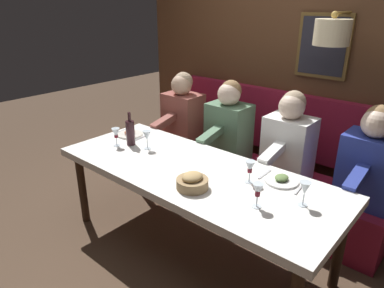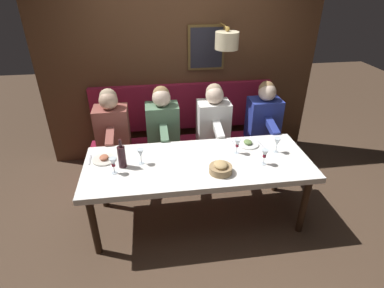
{
  "view_description": "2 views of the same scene",
  "coord_description": "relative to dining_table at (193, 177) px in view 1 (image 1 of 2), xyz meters",
  "views": [
    {
      "loc": [
        -1.8,
        -1.56,
        1.92
      ],
      "look_at": [
        0.05,
        0.06,
        0.92
      ],
      "focal_mm": 32.69,
      "sensor_mm": 36.0,
      "label": 1
    },
    {
      "loc": [
        -2.59,
        0.43,
        2.42
      ],
      "look_at": [
        0.05,
        0.06,
        0.92
      ],
      "focal_mm": 28.9,
      "sensor_mm": 36.0,
      "label": 2
    }
  ],
  "objects": [
    {
      "name": "ground_plane",
      "position": [
        0.0,
        0.0,
        -0.67
      ],
      "size": [
        12.0,
        12.0,
        0.0
      ],
      "primitive_type": "plane",
      "color": "#4C3828"
    },
    {
      "name": "dining_table",
      "position": [
        0.0,
        0.0,
        0.0
      ],
      "size": [
        0.9,
        2.28,
        0.74
      ],
      "color": "white",
      "rests_on": "ground_plane"
    },
    {
      "name": "banquette_bench",
      "position": [
        0.89,
        0.0,
        -0.45
      ],
      "size": [
        0.52,
        2.48,
        0.45
      ],
      "primitive_type": "cube",
      "color": "maroon",
      "rests_on": "ground_plane"
    },
    {
      "name": "back_wall_panel",
      "position": [
        1.46,
        -0.01,
        0.69
      ],
      "size": [
        0.59,
        3.68,
        2.9
      ],
      "color": "#51331E",
      "rests_on": "ground_plane"
    },
    {
      "name": "diner_nearest",
      "position": [
        0.88,
        -1.0,
        0.14
      ],
      "size": [
        0.6,
        0.4,
        0.79
      ],
      "color": "#283893",
      "rests_on": "banquette_bench"
    },
    {
      "name": "diner_near",
      "position": [
        0.88,
        -0.34,
        0.14
      ],
      "size": [
        0.6,
        0.4,
        0.79
      ],
      "color": "white",
      "rests_on": "banquette_bench"
    },
    {
      "name": "diner_middle",
      "position": [
        0.88,
        0.3,
        0.14
      ],
      "size": [
        0.6,
        0.4,
        0.79
      ],
      "color": "#567A5B",
      "rests_on": "banquette_bench"
    },
    {
      "name": "diner_far",
      "position": [
        0.88,
        0.92,
        0.14
      ],
      "size": [
        0.6,
        0.4,
        0.79
      ],
      "color": "#934C42",
      "rests_on": "banquette_bench"
    },
    {
      "name": "place_setting_0",
      "position": [
        0.26,
        -0.6,
        0.08
      ],
      "size": [
        0.24,
        0.32,
        0.05
      ],
      "color": "white",
      "rests_on": "dining_table"
    },
    {
      "name": "place_setting_1",
      "position": [
        0.16,
        0.94,
        0.08
      ],
      "size": [
        0.24,
        0.32,
        0.05
      ],
      "color": "silver",
      "rests_on": "dining_table"
    },
    {
      "name": "wine_glass_0",
      "position": [
        0.05,
        0.57,
        0.18
      ],
      "size": [
        0.07,
        0.07,
        0.16
      ],
      "color": "silver",
      "rests_on": "dining_table"
    },
    {
      "name": "wine_glass_1",
      "position": [
        0.07,
        -0.85,
        0.18
      ],
      "size": [
        0.07,
        0.07,
        0.16
      ],
      "color": "silver",
      "rests_on": "dining_table"
    },
    {
      "name": "wine_glass_2",
      "position": [
        0.11,
        -0.43,
        0.18
      ],
      "size": [
        0.07,
        0.07,
        0.16
      ],
      "color": "silver",
      "rests_on": "dining_table"
    },
    {
      "name": "wine_glass_3",
      "position": [
        -0.09,
        0.82,
        0.18
      ],
      "size": [
        0.07,
        0.07,
        0.16
      ],
      "color": "silver",
      "rests_on": "dining_table"
    },
    {
      "name": "wine_glass_4",
      "position": [
        -0.13,
        -0.64,
        0.18
      ],
      "size": [
        0.07,
        0.07,
        0.16
      ],
      "color": "silver",
      "rests_on": "dining_table"
    },
    {
      "name": "wine_bottle",
      "position": [
        0.02,
        0.75,
        0.18
      ],
      "size": [
        0.08,
        0.08,
        0.3
      ],
      "color": "#33191E",
      "rests_on": "dining_table"
    },
    {
      "name": "bread_bowl",
      "position": [
        -0.22,
        -0.18,
        0.11
      ],
      "size": [
        0.22,
        0.22,
        0.12
      ],
      "color": "#9E7F56",
      "rests_on": "dining_table"
    }
  ]
}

